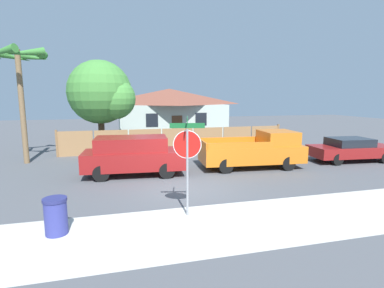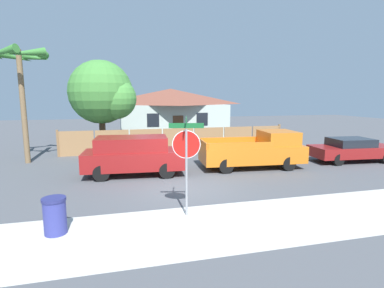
% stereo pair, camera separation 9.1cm
% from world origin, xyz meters
% --- Properties ---
extents(ground_plane, '(80.00, 80.00, 0.00)m').
position_xyz_m(ground_plane, '(0.00, 0.00, 0.00)').
color(ground_plane, '#4C4F54').
extents(sidewalk_strip, '(36.00, 3.20, 0.01)m').
position_xyz_m(sidewalk_strip, '(0.00, -3.60, 0.00)').
color(sidewalk_strip, beige).
rests_on(sidewalk_strip, ground).
extents(wooden_fence, '(14.83, 0.12, 1.63)m').
position_xyz_m(wooden_fence, '(1.36, 7.98, 0.77)').
color(wooden_fence, '#997047').
rests_on(wooden_fence, ground).
extents(house, '(10.13, 7.41, 4.32)m').
position_xyz_m(house, '(2.50, 17.07, 2.23)').
color(house, '#B2C1B7').
rests_on(house, ground).
extents(oak_tree, '(4.24, 4.04, 5.89)m').
position_xyz_m(oak_tree, '(-3.26, 9.05, 3.77)').
color(oak_tree, brown).
rests_on(oak_tree, ground).
extents(palm_tree, '(2.98, 3.19, 6.08)m').
position_xyz_m(palm_tree, '(-7.32, 6.61, 5.24)').
color(palm_tree, brown).
rests_on(palm_tree, ground).
extents(red_suv, '(4.66, 2.23, 1.78)m').
position_xyz_m(red_suv, '(-1.82, 2.58, 0.96)').
color(red_suv, maroon).
rests_on(red_suv, ground).
extents(orange_pickup, '(5.25, 2.41, 1.86)m').
position_xyz_m(orange_pickup, '(4.27, 2.56, 0.89)').
color(orange_pickup, orange).
rests_on(orange_pickup, ground).
extents(parked_sedan, '(4.75, 2.17, 1.31)m').
position_xyz_m(parked_sedan, '(10.13, 2.58, 0.69)').
color(parked_sedan, maroon).
rests_on(parked_sedan, ground).
extents(stop_sign, '(1.01, 0.91, 3.00)m').
position_xyz_m(stop_sign, '(-0.56, -2.62, 2.04)').
color(stop_sign, gray).
rests_on(stop_sign, ground).
extents(trash_bin, '(0.61, 0.61, 0.99)m').
position_xyz_m(trash_bin, '(-4.20, -3.01, 0.50)').
color(trash_bin, navy).
rests_on(trash_bin, ground).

